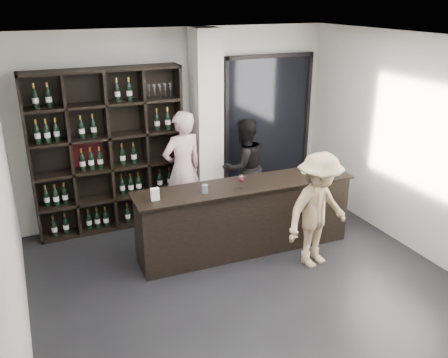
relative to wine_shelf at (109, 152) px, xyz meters
name	(u,v)px	position (x,y,z in m)	size (l,w,h in m)	color
floor	(259,298)	(1.15, -2.57, -1.20)	(5.00, 5.50, 0.01)	black
wine_shelf	(109,152)	(0.00, 0.00, 0.00)	(2.20, 0.35, 2.40)	black
structural_column	(207,126)	(1.50, -0.10, 0.25)	(0.40, 0.40, 2.90)	silver
glass_panel	(268,118)	(2.70, 0.12, 0.20)	(1.60, 0.08, 2.10)	black
tasting_counter	(245,217)	(1.50, -1.47, -0.70)	(3.01, 0.63, 0.99)	black
taster_pink	(183,170)	(1.00, -0.36, -0.31)	(0.65, 0.43, 1.79)	#DAA7B2
taster_black	(244,167)	(2.02, -0.35, -0.42)	(0.76, 0.59, 1.57)	black
customer	(318,211)	(2.18, -2.17, -0.43)	(1.00, 0.57, 1.54)	tan
wine_glass	(241,181)	(1.38, -1.57, -0.10)	(0.09, 0.09, 0.21)	white
spit_cup	(205,189)	(0.89, -1.52, -0.16)	(0.08, 0.08, 0.11)	#9FB2BD
napkin_stack	(305,172)	(2.46, -1.42, -0.20)	(0.11, 0.11, 0.02)	white
card_stand	(155,194)	(0.25, -1.49, -0.13)	(0.10, 0.05, 0.15)	white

